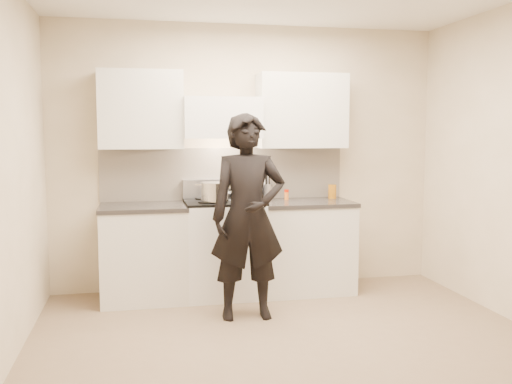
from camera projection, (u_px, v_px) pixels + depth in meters
ground_plane at (291, 344)px, 4.35m from camera, size 4.00×4.00×0.00m
room_shell at (273, 134)px, 4.53m from camera, size 4.04×3.54×2.70m
stove at (224, 248)px, 5.63m from camera, size 0.76×0.65×0.96m
counter_right at (305, 246)px, 5.80m from camera, size 0.92×0.67×0.92m
counter_left at (144, 252)px, 5.47m from camera, size 0.82×0.67×0.92m
wok at (241, 187)px, 5.75m from camera, size 0.39×0.48×0.31m
stock_pot at (215, 192)px, 5.43m from camera, size 0.37×0.32×0.18m
utensil_crock at (267, 190)px, 5.89m from camera, size 0.11×0.11×0.29m
spice_jar at (287, 194)px, 5.86m from camera, size 0.05×0.05×0.10m
oil_glass at (332, 191)px, 5.96m from camera, size 0.08×0.08×0.15m
person at (248, 217)px, 4.90m from camera, size 0.66×0.44×1.77m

